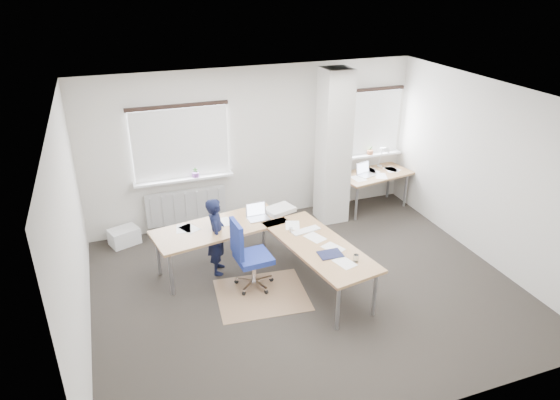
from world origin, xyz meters
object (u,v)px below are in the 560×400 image
object	(u,v)px
task_chair	(251,269)
person	(217,236)
desk_main	(271,236)
desk_side	(375,175)

from	to	relation	value
task_chair	person	xyz separation A→B (m)	(-0.35, 0.58, 0.31)
desk_main	person	distance (m)	0.83
desk_main	person	bearing A→B (deg)	139.85
desk_side	person	world-z (taller)	person
task_chair	person	distance (m)	0.75
desk_side	person	size ratio (longest dim) A/B	1.22
desk_side	person	bearing A→B (deg)	-170.68
person	desk_side	bearing A→B (deg)	-55.13
desk_main	task_chair	size ratio (longest dim) A/B	2.54
task_chair	person	size ratio (longest dim) A/B	0.90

